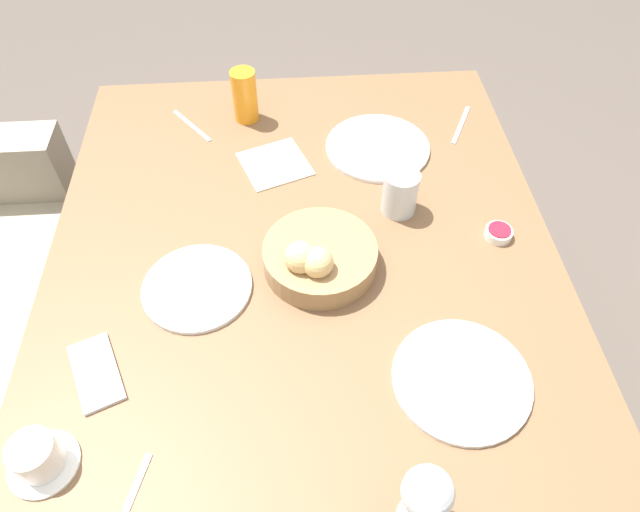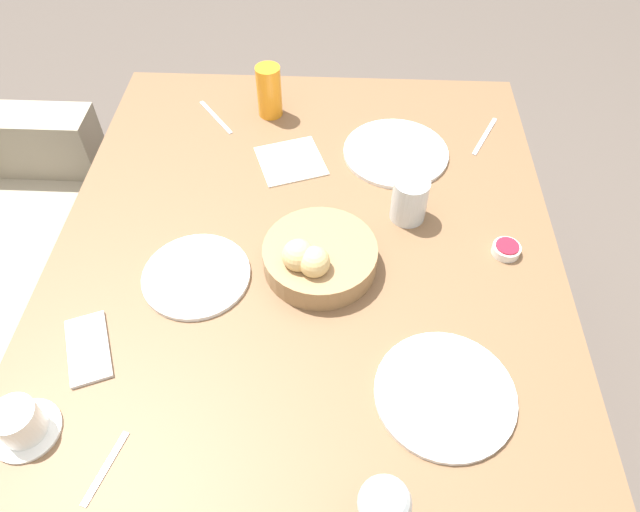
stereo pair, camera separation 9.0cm
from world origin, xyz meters
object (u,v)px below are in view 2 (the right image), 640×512
(plate_far_center, at_px, (196,276))
(napkin, at_px, (291,161))
(wine_glass, at_px, (384,504))
(coffee_cup, at_px, (20,423))
(plate_near_left, at_px, (445,394))
(plate_near_right, at_px, (396,152))
(cell_phone, at_px, (88,348))
(bread_basket, at_px, (318,257))
(fork_silver, at_px, (485,136))
(jam_bowl_berry, at_px, (506,249))
(knife_silver, at_px, (216,117))
(spoon_coffee, at_px, (106,468))
(water_tumbler, at_px, (410,200))
(juice_glass, at_px, (269,91))

(plate_far_center, xyz_separation_m, napkin, (0.37, -0.17, -0.00))
(wine_glass, xyz_separation_m, coffee_cup, (0.12, 0.59, -0.08))
(plate_near_left, height_order, plate_near_right, same)
(napkin, height_order, cell_phone, cell_phone)
(bread_basket, distance_m, coffee_cup, 0.61)
(wine_glass, relative_size, fork_silver, 1.00)
(wine_glass, relative_size, cell_phone, 0.93)
(wine_glass, distance_m, cell_phone, 0.62)
(coffee_cup, distance_m, jam_bowl_berry, 0.98)
(coffee_cup, height_order, knife_silver, coffee_cup)
(bread_basket, distance_m, spoon_coffee, 0.54)
(spoon_coffee, bearing_deg, plate_near_right, -31.78)
(spoon_coffee, xyz_separation_m, napkin, (0.77, -0.24, 0.00))
(bread_basket, xyz_separation_m, knife_silver, (0.50, 0.30, -0.03))
(fork_silver, relative_size, knife_silver, 1.11)
(napkin, bearing_deg, plate_near_right, -80.99)
(plate_near_right, relative_size, knife_silver, 1.86)
(spoon_coffee, bearing_deg, water_tumbler, -41.13)
(juice_glass, bearing_deg, knife_silver, 99.38)
(fork_silver, distance_m, knife_silver, 0.71)
(jam_bowl_berry, bearing_deg, water_tumbler, 64.04)
(napkin, relative_size, cell_phone, 1.17)
(spoon_coffee, bearing_deg, wine_glass, -98.91)
(plate_near_right, xyz_separation_m, plate_far_center, (-0.41, 0.43, -0.00))
(plate_far_center, xyz_separation_m, water_tumbler, (0.20, -0.44, 0.05))
(juice_glass, xyz_separation_m, jam_bowl_berry, (-0.47, -0.55, -0.06))
(juice_glass, distance_m, fork_silver, 0.57)
(cell_phone, bearing_deg, plate_near_left, -95.47)
(water_tumbler, xyz_separation_m, spoon_coffee, (-0.59, 0.52, -0.05))
(plate_far_center, distance_m, water_tumbler, 0.49)
(plate_near_left, xyz_separation_m, spoon_coffee, (-0.15, 0.56, -0.00))
(jam_bowl_berry, bearing_deg, cell_phone, 108.64)
(knife_silver, bearing_deg, jam_bowl_berry, -122.47)
(water_tumbler, relative_size, wine_glass, 0.67)
(coffee_cup, bearing_deg, jam_bowl_berry, -63.36)
(wine_glass, distance_m, coffee_cup, 0.61)
(water_tumbler, height_order, coffee_cup, water_tumbler)
(juice_glass, bearing_deg, wine_glass, -165.38)
(plate_far_center, height_order, water_tumbler, water_tumbler)
(plate_near_left, distance_m, jam_bowl_berry, 0.38)
(spoon_coffee, bearing_deg, plate_near_left, -74.63)
(coffee_cup, bearing_deg, fork_silver, -46.70)
(water_tumbler, xyz_separation_m, coffee_cup, (-0.54, 0.67, -0.02))
(napkin, bearing_deg, bread_basket, -165.93)
(fork_silver, bearing_deg, napkin, 103.86)
(napkin, bearing_deg, plate_far_center, 155.88)
(bread_basket, height_order, juice_glass, juice_glass)
(plate_near_right, distance_m, spoon_coffee, 0.95)
(napkin, bearing_deg, knife_silver, 51.73)
(plate_far_center, relative_size, coffee_cup, 1.94)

